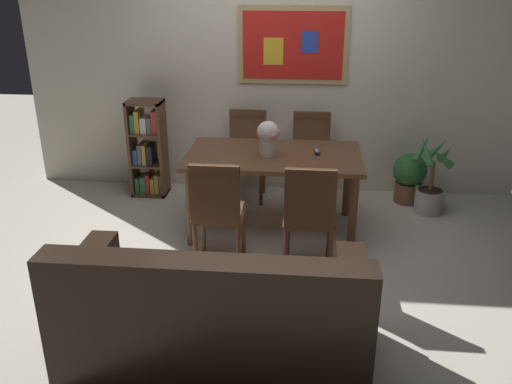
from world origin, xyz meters
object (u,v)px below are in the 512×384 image
leather_couch (214,317)px  dining_chair_near_left (217,206)px  dining_table (274,164)px  dining_chair_near_right (310,211)px  bookshelf (148,151)px  dining_chair_far_left (247,147)px  dining_chair_far_right (311,150)px  potted_palm (430,185)px  flower_vase (268,136)px  potted_ivy (409,177)px  tv_remote (317,152)px

leather_couch → dining_chair_near_left: bearing=97.9°
dining_table → dining_chair_near_right: 0.84m
bookshelf → dining_table: bearing=-28.3°
dining_chair_near_left → bookshelf: size_ratio=0.89×
dining_chair_far_left → dining_chair_far_right: (0.66, -0.02, 0.00)m
dining_chair_far_right → dining_table: bearing=-113.7°
dining_chair_far_left → bookshelf: 1.04m
dining_table → bookshelf: bearing=151.7°
dining_chair_far_left → potted_palm: 1.87m
dining_table → dining_chair_far_right: dining_chair_far_right is taller
dining_chair_far_left → flower_vase: bearing=-71.1°
dining_chair_far_left → dining_chair_far_right: size_ratio=1.00×
dining_chair_far_left → dining_chair_near_right: 1.69m
dining_chair_near_left → potted_ivy: dining_chair_near_left is taller
dining_chair_far_right → dining_chair_far_left: bearing=177.9°
bookshelf → dining_chair_far_right: bearing=0.7°
dining_chair_far_right → dining_chair_near_left: (-0.72, -1.51, 0.00)m
flower_vase → tv_remote: (0.43, 0.10, -0.16)m
dining_chair_near_right → potted_palm: dining_chair_near_right is taller
dining_chair_far_left → dining_chair_far_right: same height
dining_chair_far_left → dining_chair_near_right: size_ratio=1.00×
dining_chair_near_left → potted_ivy: 2.33m
dining_table → bookshelf: size_ratio=1.51×
dining_chair_near_right → leather_couch: 1.25m
tv_remote → dining_chair_far_right: bearing=93.8°
dining_chair_far_right → bookshelf: size_ratio=0.89×
flower_vase → dining_table: bearing=33.7°
dining_chair_near_left → bookshelf: (-0.98, 1.49, -0.06)m
dining_chair_near_left → tv_remote: size_ratio=5.73×
dining_chair_near_left → leather_couch: dining_chair_near_left is taller
potted_palm → flower_vase: size_ratio=2.57×
potted_palm → flower_vase: (-1.56, -0.55, 0.62)m
dining_chair_near_right → flower_vase: bearing=117.0°
leather_couch → potted_ivy: size_ratio=3.10×
dining_chair_far_right → dining_chair_near_left: same height
tv_remote → dining_chair_far_left: bearing=134.7°
dining_chair_near_left → leather_couch: (0.16, -1.12, -0.23)m
potted_palm → flower_vase: 1.76m
dining_chair_near_left → dining_chair_far_left: bearing=87.9°
leather_couch → dining_table: bearing=83.0°
dining_table → dining_chair_far_right: (0.33, 0.76, -0.10)m
dining_chair_near_right → tv_remote: dining_chair_near_right is taller
dining_chair_near_left → flower_vase: size_ratio=2.99×
tv_remote → flower_vase: bearing=-166.8°
leather_couch → dining_chair_far_right: bearing=77.9°
dining_chair_far_left → potted_ivy: (1.68, -0.01, -0.26)m
dining_chair_near_right → potted_ivy: (1.02, 1.55, -0.26)m
dining_table → dining_chair_near_left: dining_chair_near_left is taller
dining_chair_near_right → leather_couch: size_ratio=0.51×
potted_ivy → dining_chair_far_left: bearing=179.8°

